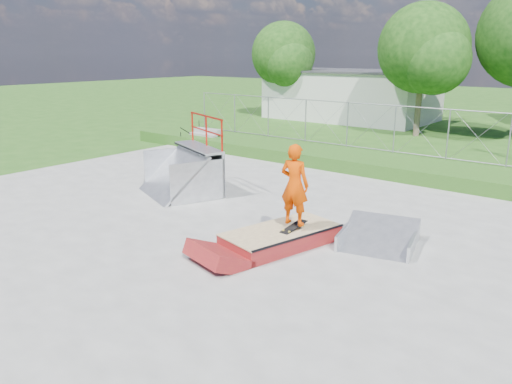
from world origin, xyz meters
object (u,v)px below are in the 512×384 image
Objects in this scene: grind_box at (281,238)px; flat_bank_ramp at (379,236)px; quarter_pipe at (178,157)px; skater at (294,188)px.

flat_bank_ramp is at bearing 51.12° from grind_box.
quarter_pipe is 1.40× the size of flat_bank_ramp.
quarter_pipe is 5.29m from skater.
quarter_pipe reaches higher than flat_bank_ramp.
skater is (0.20, 0.19, 1.15)m from grind_box.
quarter_pipe is (-4.92, 1.50, 0.98)m from grind_box.
grind_box is 1.22× the size of quarter_pipe.
grind_box is at bearing 4.67° from quarter_pipe.
grind_box is at bearing 37.26° from skater.
grind_box is 1.59× the size of skater.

